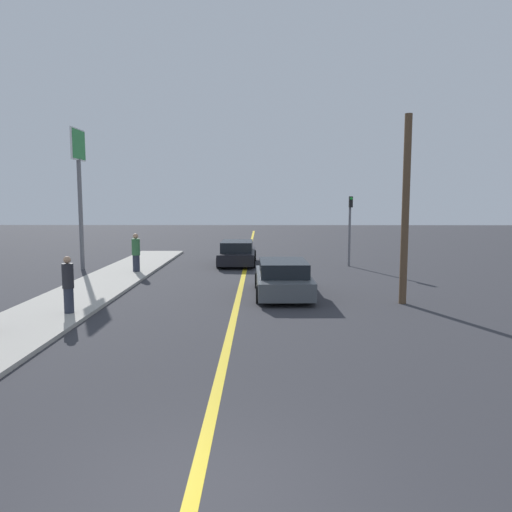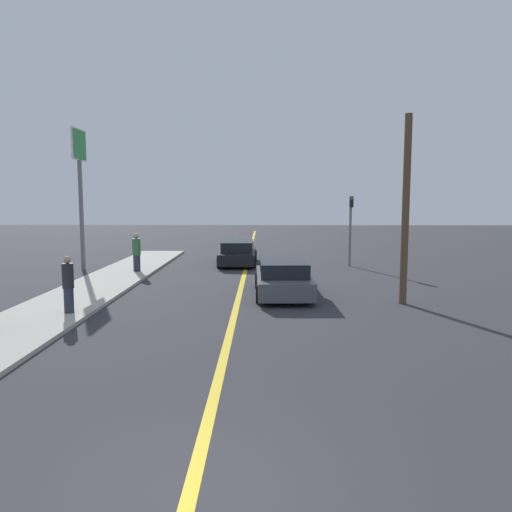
% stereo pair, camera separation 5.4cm
% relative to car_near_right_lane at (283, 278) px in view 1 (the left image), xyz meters
% --- Properties ---
extents(ground_plane, '(120.00, 120.00, 0.00)m').
position_rel_car_near_right_lane_xyz_m(ground_plane, '(-1.57, -12.28, -0.61)').
color(ground_plane, '#333338').
extents(road_center_line, '(0.20, 60.00, 0.01)m').
position_rel_car_near_right_lane_xyz_m(road_center_line, '(-1.57, 5.72, -0.61)').
color(road_center_line, gold).
rests_on(road_center_line, ground_plane).
extents(sidewalk_left, '(2.66, 26.37, 0.11)m').
position_rel_car_near_right_lane_xyz_m(sidewalk_left, '(-7.10, 0.91, -0.55)').
color(sidewalk_left, '#ADA89E').
rests_on(sidewalk_left, ground_plane).
extents(car_near_right_lane, '(2.06, 4.55, 1.26)m').
position_rel_car_near_right_lane_xyz_m(car_near_right_lane, '(0.00, 0.00, 0.00)').
color(car_near_right_lane, '#4C5156').
rests_on(car_near_right_lane, ground_plane).
extents(car_ahead_center, '(1.94, 4.49, 1.25)m').
position_rel_car_near_right_lane_xyz_m(car_ahead_center, '(-2.03, 8.32, -0.01)').
color(car_ahead_center, black).
rests_on(car_ahead_center, ground_plane).
extents(pedestrian_mid_group, '(0.33, 0.33, 1.67)m').
position_rel_car_near_right_lane_xyz_m(pedestrian_mid_group, '(-6.39, -3.31, 0.34)').
color(pedestrian_mid_group, '#282D3D').
rests_on(pedestrian_mid_group, sidewalk_left).
extents(pedestrian_far_standing, '(0.37, 0.37, 1.74)m').
position_rel_car_near_right_lane_xyz_m(pedestrian_far_standing, '(-6.51, 5.06, 0.37)').
color(pedestrian_far_standing, '#282D3D').
rests_on(pedestrian_far_standing, sidewalk_left).
extents(traffic_light, '(0.18, 0.40, 3.55)m').
position_rel_car_near_right_lane_xyz_m(traffic_light, '(3.71, 7.71, 1.60)').
color(traffic_light, slate).
rests_on(traffic_light, ground_plane).
extents(roadside_sign, '(0.20, 1.74, 6.73)m').
position_rel_car_near_right_lane_xyz_m(roadside_sign, '(-9.49, 6.46, 4.36)').
color(roadside_sign, slate).
rests_on(roadside_sign, ground_plane).
extents(utility_pole, '(0.24, 0.24, 6.10)m').
position_rel_car_near_right_lane_xyz_m(utility_pole, '(3.87, -1.37, 2.44)').
color(utility_pole, brown).
rests_on(utility_pole, ground_plane).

